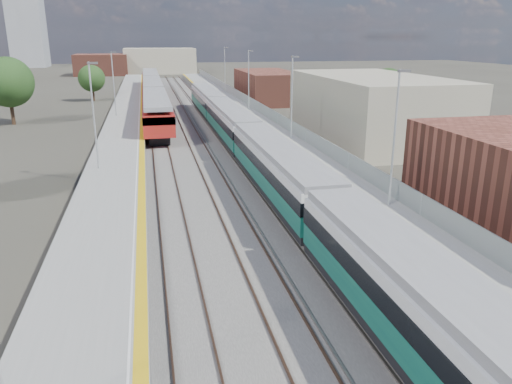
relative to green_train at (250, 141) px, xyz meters
name	(u,v)px	position (x,y,z in m)	size (l,w,h in m)	color
ground	(211,136)	(-1.50, 13.58, -2.07)	(320.00, 320.00, 0.00)	#47443A
ballast_bed	(188,132)	(-3.75, 16.08, -2.04)	(10.50, 155.00, 0.06)	#565451
tracks	(192,129)	(-3.15, 17.76, -1.97)	(8.96, 160.00, 0.17)	#4C3323
platform_right	(254,125)	(3.78, 16.07, -1.54)	(4.70, 155.00, 8.52)	slate
platform_left	(124,130)	(-10.55, 16.07, -1.55)	(4.30, 155.00, 8.52)	slate
buildings	(96,35)	(-19.62, 102.18, 8.63)	(72.00, 185.50, 40.00)	brown
green_train	(250,141)	(0.00, 0.00, 0.00)	(2.67, 74.50, 2.94)	black
red_train	(153,92)	(-7.00, 38.16, 0.19)	(3.03, 61.43, 3.83)	black
tree_b	(8,82)	(-23.84, 25.72, 2.95)	(5.88, 5.88, 7.97)	#382619
tree_c	(92,78)	(-16.53, 47.75, 1.59)	(4.30, 4.30, 5.82)	#382619
tree_d	(387,86)	(23.02, 22.26, 1.88)	(4.64, 4.64, 6.29)	#382619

